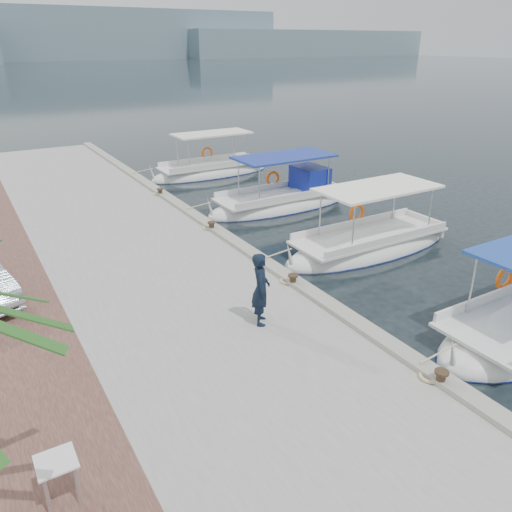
{
  "coord_description": "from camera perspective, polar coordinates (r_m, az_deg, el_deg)",
  "views": [
    {
      "loc": [
        -7.47,
        -8.44,
        6.65
      ],
      "look_at": [
        -1.0,
        2.37,
        1.2
      ],
      "focal_mm": 35.0,
      "sensor_mm": 36.0,
      "label": 1
    }
  ],
  "objects": [
    {
      "name": "distant_hills",
      "position": [
        213.19,
        -22.61,
        22.02
      ],
      "size": [
        330.0,
        60.0,
        18.0
      ],
      "color": "slate",
      "rests_on": "ground"
    },
    {
      "name": "mooring_bollards",
      "position": [
        13.6,
        4.24,
        -2.65
      ],
      "size": [
        0.28,
        20.28,
        0.33
      ],
      "color": "black",
      "rests_on": "concrete_quay"
    },
    {
      "name": "fishing_caique_d",
      "position": [
        21.8,
        3.0,
        6.12
      ],
      "size": [
        6.96,
        2.3,
        2.83
      ],
      "color": "silver",
      "rests_on": "ground"
    },
    {
      "name": "fishing_caique_e",
      "position": [
        27.28,
        -5.23,
        9.45
      ],
      "size": [
        6.76,
        2.04,
        2.83
      ],
      "color": "silver",
      "rests_on": "ground"
    },
    {
      "name": "ground",
      "position": [
        13.09,
        9.21,
        -7.49
      ],
      "size": [
        400.0,
        400.0,
        0.0
      ],
      "primitive_type": "plane",
      "color": "black",
      "rests_on": "ground"
    },
    {
      "name": "fishing_caique_c",
      "position": [
        17.61,
        12.76,
        1.03
      ],
      "size": [
        6.87,
        2.26,
        2.83
      ],
      "color": "silver",
      "rests_on": "ground"
    },
    {
      "name": "quay_curb",
      "position": [
        16.44,
        -2.37,
        1.63
      ],
      "size": [
        0.44,
        40.0,
        0.12
      ],
      "primitive_type": "cube",
      "color": "gray",
      "rests_on": "concrete_quay"
    },
    {
      "name": "fisherman",
      "position": [
        11.53,
        0.55,
        -3.78
      ],
      "size": [
        0.68,
        0.77,
        1.77
      ],
      "primitive_type": "imported",
      "rotation": [
        0.0,
        0.0,
        1.08
      ],
      "color": "black",
      "rests_on": "concrete_quay"
    },
    {
      "name": "folding_table",
      "position": [
        8.21,
        -21.69,
        -21.94
      ],
      "size": [
        0.55,
        0.55,
        0.73
      ],
      "color": "silver",
      "rests_on": "cobblestone_strip"
    },
    {
      "name": "concrete_quay",
      "position": [
        15.54,
        -11.38,
        -1.42
      ],
      "size": [
        6.0,
        40.0,
        0.5
      ],
      "primitive_type": "cube",
      "color": "gray",
      "rests_on": "ground"
    }
  ]
}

